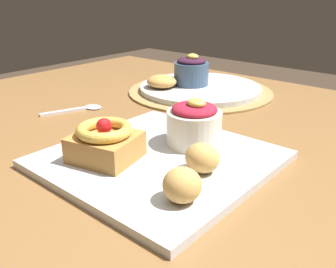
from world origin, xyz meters
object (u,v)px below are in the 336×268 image
fritter_middle (202,158)px  back_pastry (162,81)px  back_ramekin (191,71)px  back_plate (200,88)px  front_plate (159,159)px  fritter_front (182,185)px  berry_ramekin (194,124)px  cake_slice (105,142)px  spoon (81,109)px

fritter_middle → back_pastry: 0.42m
fritter_middle → back_ramekin: 0.45m
back_plate → fritter_middle: bearing=-53.6°
front_plate → fritter_front: fritter_front is taller
berry_ramekin → fritter_front: bearing=-57.6°
front_plate → fritter_middle: 0.08m
front_plate → berry_ramekin: (0.01, 0.07, 0.04)m
front_plate → fritter_middle: bearing=0.6°
front_plate → back_ramekin: 0.41m
cake_slice → spoon: (-0.24, 0.13, -0.04)m
fritter_front → fritter_middle: bearing=108.7°
spoon → back_plate: bearing=-1.8°
berry_ramekin → back_ramekin: size_ratio=1.02×
berry_ramekin → back_plate: (-0.20, 0.29, -0.03)m
cake_slice → back_plate: 0.43m
back_ramekin → spoon: size_ratio=0.69×
fritter_middle → back_plate: fritter_middle is taller
front_plate → back_pastry: back_pastry is taller
front_plate → cake_slice: cake_slice is taller
fritter_middle → back_pastry: fritter_middle is taller
front_plate → spoon: 0.30m
fritter_front → spoon: 0.42m
front_plate → back_ramekin: bearing=120.8°
berry_ramekin → back_plate: size_ratio=0.29×
back_plate → back_pastry: size_ratio=4.14×
berry_ramekin → back_pastry: (-0.25, 0.21, -0.01)m
berry_ramekin → back_ramekin: back_ramekin is taller
fritter_front → back_pastry: size_ratio=0.64×
front_plate → berry_ramekin: bearing=80.0°
cake_slice → berry_ramekin: berry_ramekin is taller
back_plate → fritter_front: bearing=-56.3°
cake_slice → back_pastry: (-0.19, 0.34, -0.01)m
back_ramekin → back_pastry: back_ramekin is taller
front_plate → back_plate: bearing=117.4°
fritter_front → back_pastry: (-0.34, 0.35, -0.00)m
back_pastry → fritter_middle: bearing=-41.1°
fritter_front → spoon: size_ratio=0.37×
berry_ramekin → spoon: (-0.30, 0.01, -0.04)m
back_plate → spoon: size_ratio=2.41×
front_plate → back_pastry: 0.37m
cake_slice → fritter_front: cake_slice is taller
berry_ramekin → fritter_middle: (0.06, -0.07, -0.01)m
back_plate → back_pastry: (-0.06, -0.07, 0.02)m
berry_ramekin → back_plate: 0.35m
front_plate → back_pastry: size_ratio=4.17×
front_plate → back_pastry: bearing=131.0°
back_ramekin → front_plate: bearing=-59.2°
spoon → cake_slice: bearing=-99.2°
cake_slice → spoon: bearing=150.9°
cake_slice → fritter_middle: size_ratio=2.19×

